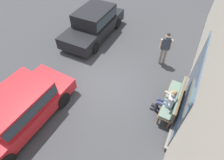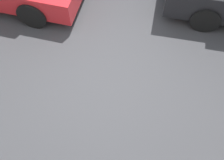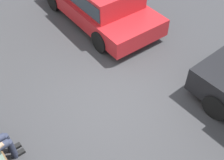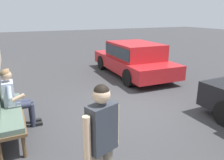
% 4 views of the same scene
% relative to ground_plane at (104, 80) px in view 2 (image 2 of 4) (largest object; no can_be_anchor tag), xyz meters
% --- Properties ---
extents(ground_plane, '(60.00, 60.00, 0.00)m').
position_rel_ground_plane_xyz_m(ground_plane, '(0.00, 0.00, 0.00)').
color(ground_plane, '#38383A').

